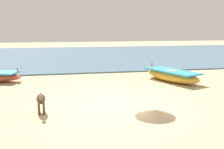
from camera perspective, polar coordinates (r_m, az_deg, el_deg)
ground at (r=8.58m, az=0.31°, el=-6.97°), size 80.00×80.00×0.00m
sea_water at (r=24.42m, az=-7.48°, el=4.29°), size 60.00×20.00×0.08m
fishing_boat_4 at (r=12.71m, az=13.12°, el=-0.17°), size 2.20×3.36×0.75m
calf_near_dark at (r=8.03m, az=-15.44°, el=-5.42°), size 0.31×0.91×0.59m
debris_pile_0 at (r=7.64m, az=9.55°, el=-8.44°), size 1.52×1.52×0.22m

